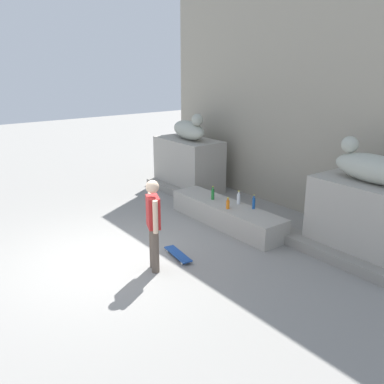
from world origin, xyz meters
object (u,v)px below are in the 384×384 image
at_px(statue_reclining_right, 372,167).
at_px(bottle_orange, 228,204).
at_px(skater, 153,222).
at_px(bottle_clear, 239,198).
at_px(statue_reclining_left, 189,129).
at_px(bottle_blue, 254,203).
at_px(bottle_green, 213,194).
at_px(skateboard, 178,254).

xyz_separation_m(statue_reclining_right, bottle_orange, (-2.53, -1.21, -1.16)).
relative_size(statue_reclining_right, skater, 0.98).
bearing_deg(bottle_clear, skater, -75.28).
xyz_separation_m(bottle_orange, bottle_clear, (-0.09, 0.41, 0.03)).
distance_m(statue_reclining_left, bottle_orange, 3.46).
height_order(statue_reclining_left, bottle_blue, statue_reclining_left).
relative_size(skater, bottle_orange, 6.57).
xyz_separation_m(skater, bottle_green, (-1.31, 2.45, -0.29)).
distance_m(skater, skateboard, 1.06).
relative_size(statue_reclining_right, bottle_clear, 5.23).
relative_size(skater, bottle_clear, 5.35).
bearing_deg(bottle_orange, statue_reclining_left, 158.40).
xyz_separation_m(statue_reclining_left, bottle_clear, (2.94, -0.79, -1.13)).
distance_m(statue_reclining_right, skater, 4.08).
bearing_deg(bottle_green, statue_reclining_left, 155.72).
relative_size(statue_reclining_left, bottle_blue, 5.23).
distance_m(statue_reclining_left, bottle_green, 2.80).
xyz_separation_m(statue_reclining_right, skater, (-1.91, -3.51, -0.83)).
bearing_deg(skateboard, bottle_clear, -66.98).
xyz_separation_m(statue_reclining_right, skateboard, (-2.05, -2.90, -1.69)).
bearing_deg(skater, statue_reclining_left, -21.38).
bearing_deg(skater, bottle_blue, -61.95).
distance_m(statue_reclining_left, bottle_blue, 3.64).
distance_m(skater, bottle_clear, 2.81).
xyz_separation_m(statue_reclining_left, skater, (3.65, -3.50, -0.83)).
relative_size(skater, bottle_blue, 5.21).
bearing_deg(bottle_orange, bottle_green, 168.19).
distance_m(statue_reclining_right, bottle_green, 3.57).
distance_m(statue_reclining_right, bottle_blue, 2.57).
height_order(statue_reclining_right, skater, statue_reclining_right).
distance_m(bottle_clear, bottle_blue, 0.44).
bearing_deg(bottle_orange, skateboard, -74.14).
bearing_deg(bottle_green, skateboard, -57.44).
relative_size(statue_reclining_left, bottle_clear, 5.37).
height_order(statue_reclining_left, bottle_green, statue_reclining_left).
bearing_deg(bottle_blue, bottle_orange, -128.15).
height_order(statue_reclining_right, bottle_green, statue_reclining_right).
bearing_deg(statue_reclining_right, bottle_green, 21.96).
bearing_deg(bottle_clear, bottle_green, -156.44).
bearing_deg(skater, statue_reclining_right, -96.12).
distance_m(skater, bottle_blue, 2.78).
xyz_separation_m(bottle_orange, bottle_blue, (0.35, 0.45, 0.03)).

